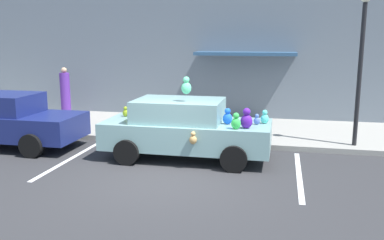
# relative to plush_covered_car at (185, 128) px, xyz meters

# --- Properties ---
(ground_plane) EXTENTS (60.00, 60.00, 0.00)m
(ground_plane) POSITION_rel_plush_covered_car_xyz_m (-0.07, -1.76, -0.80)
(ground_plane) COLOR #2D2D30
(sidewalk) EXTENTS (24.00, 4.00, 0.15)m
(sidewalk) POSITION_rel_plush_covered_car_xyz_m (-0.07, 3.24, -0.72)
(sidewalk) COLOR gray
(sidewalk) RESTS_ON ground
(storefront_building) EXTENTS (24.00, 1.25, 6.40)m
(storefront_building) POSITION_rel_plush_covered_car_xyz_m (-0.06, 5.38, 2.40)
(storefront_building) COLOR slate
(storefront_building) RESTS_ON ground
(parking_stripe_front) EXTENTS (0.12, 3.60, 0.01)m
(parking_stripe_front) POSITION_rel_plush_covered_car_xyz_m (2.88, -0.76, -0.80)
(parking_stripe_front) COLOR silver
(parking_stripe_front) RESTS_ON ground
(parking_stripe_rear) EXTENTS (0.12, 3.60, 0.01)m
(parking_stripe_rear) POSITION_rel_plush_covered_car_xyz_m (-2.91, -0.76, -0.80)
(parking_stripe_rear) COLOR silver
(parking_stripe_rear) RESTS_ON ground
(plush_covered_car) EXTENTS (4.29, 2.03, 2.17)m
(plush_covered_car) POSITION_rel_plush_covered_car_xyz_m (0.00, 0.00, 0.00)
(plush_covered_car) COLOR #7CA5A5
(plush_covered_car) RESTS_ON ground
(parked_sedan_behind) EXTENTS (4.49, 1.94, 1.54)m
(parked_sedan_behind) POSITION_rel_plush_covered_car_xyz_m (-5.41, 0.03, -0.01)
(parked_sedan_behind) COLOR navy
(parked_sedan_behind) RESTS_ON ground
(teddy_bear_on_sidewalk) EXTENTS (0.41, 0.35, 0.79)m
(teddy_bear_on_sidewalk) POSITION_rel_plush_covered_car_xyz_m (0.43, 2.01, -0.28)
(teddy_bear_on_sidewalk) COLOR pink
(teddy_bear_on_sidewalk) RESTS_ON sidewalk
(street_lamp_post) EXTENTS (0.28, 0.28, 4.14)m
(street_lamp_post) POSITION_rel_plush_covered_car_xyz_m (4.45, 1.74, 1.87)
(street_lamp_post) COLOR black
(street_lamp_post) RESTS_ON sidewalk
(pedestrian_near_shopfront) EXTENTS (0.38, 0.38, 1.84)m
(pedestrian_near_shopfront) POSITION_rel_plush_covered_car_xyz_m (-5.81, 4.31, 0.20)
(pedestrian_near_shopfront) COLOR #562A91
(pedestrian_near_shopfront) RESTS_ON sidewalk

